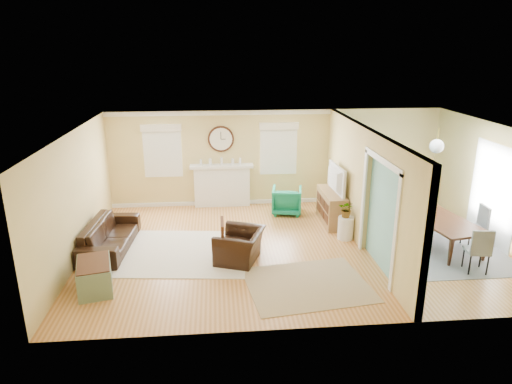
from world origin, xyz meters
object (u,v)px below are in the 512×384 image
sofa (110,235)px  green_chair (287,200)px  eames_chair (240,246)px  dining_table (443,234)px  credenza (331,207)px

sofa → green_chair: green_chair is taller
eames_chair → dining_table: eames_chair is taller
credenza → dining_table: 2.66m
sofa → eames_chair: 2.88m
sofa → dining_table: (7.22, -0.57, 0.00)m
sofa → green_chair: (4.15, 1.86, 0.03)m
green_chair → dining_table: green_chair is taller
green_chair → dining_table: (3.07, -2.42, -0.03)m
credenza → dining_table: credenza is taller
sofa → dining_table: bearing=-90.8°
sofa → eames_chair: bearing=-102.6°
sofa → credenza: size_ratio=1.57×
eames_chair → green_chair: bearing=172.8°
credenza → dining_table: (2.08, -1.66, -0.08)m
eames_chair → credenza: (2.38, 1.90, 0.08)m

